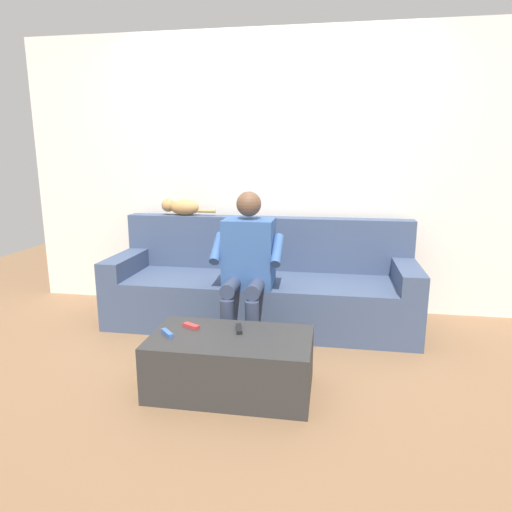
{
  "coord_description": "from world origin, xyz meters",
  "views": [
    {
      "loc": [
        -0.57,
        3.5,
        1.4
      ],
      "look_at": [
        0.0,
        0.14,
        0.64
      ],
      "focal_mm": 31.72,
      "sensor_mm": 36.0,
      "label": 1
    }
  ],
  "objects_px": {
    "remote_red": "(191,326)",
    "coffee_table": "(231,363)",
    "remote_black": "(239,329)",
    "remote_blue": "(167,333)",
    "cat_on_backrest": "(181,207)",
    "couch": "(261,289)",
    "person_solo_seated": "(248,259)"
  },
  "relations": [
    {
      "from": "coffee_table",
      "to": "person_solo_seated",
      "type": "distance_m",
      "value": 0.94
    },
    {
      "from": "couch",
      "to": "remote_red",
      "type": "height_order",
      "value": "couch"
    },
    {
      "from": "cat_on_backrest",
      "to": "remote_red",
      "type": "distance_m",
      "value": 1.55
    },
    {
      "from": "coffee_table",
      "to": "cat_on_backrest",
      "type": "height_order",
      "value": "cat_on_backrest"
    },
    {
      "from": "person_solo_seated",
      "to": "remote_blue",
      "type": "distance_m",
      "value": 0.96
    },
    {
      "from": "cat_on_backrest",
      "to": "remote_black",
      "type": "xyz_separation_m",
      "value": [
        -0.81,
        1.35,
        -0.59
      ]
    },
    {
      "from": "couch",
      "to": "cat_on_backrest",
      "type": "height_order",
      "value": "cat_on_backrest"
    },
    {
      "from": "remote_red",
      "to": "remote_black",
      "type": "bearing_deg",
      "value": 28.37
    },
    {
      "from": "cat_on_backrest",
      "to": "remote_red",
      "type": "xyz_separation_m",
      "value": [
        -0.5,
        1.35,
        -0.59
      ]
    },
    {
      "from": "coffee_table",
      "to": "remote_blue",
      "type": "distance_m",
      "value": 0.42
    },
    {
      "from": "coffee_table",
      "to": "person_solo_seated",
      "type": "xyz_separation_m",
      "value": [
        0.05,
        -0.81,
        0.46
      ]
    },
    {
      "from": "person_solo_seated",
      "to": "remote_red",
      "type": "height_order",
      "value": "person_solo_seated"
    },
    {
      "from": "remote_black",
      "to": "person_solo_seated",
      "type": "bearing_deg",
      "value": 171.72
    },
    {
      "from": "person_solo_seated",
      "to": "remote_red",
      "type": "distance_m",
      "value": 0.8
    },
    {
      "from": "cat_on_backrest",
      "to": "person_solo_seated",
      "type": "bearing_deg",
      "value": 139.17
    },
    {
      "from": "person_solo_seated",
      "to": "couch",
      "type": "bearing_deg",
      "value": -97.58
    },
    {
      "from": "coffee_table",
      "to": "remote_blue",
      "type": "xyz_separation_m",
      "value": [
        0.38,
        0.04,
        0.18
      ]
    },
    {
      "from": "remote_red",
      "to": "coffee_table",
      "type": "bearing_deg",
      "value": 8.85
    },
    {
      "from": "remote_black",
      "to": "remote_red",
      "type": "relative_size",
      "value": 1.17
    },
    {
      "from": "remote_black",
      "to": "remote_red",
      "type": "height_order",
      "value": "same"
    },
    {
      "from": "person_solo_seated",
      "to": "remote_black",
      "type": "bearing_deg",
      "value": 96.31
    },
    {
      "from": "remote_black",
      "to": "remote_blue",
      "type": "relative_size",
      "value": 1.1
    },
    {
      "from": "couch",
      "to": "remote_red",
      "type": "relative_size",
      "value": 21.8
    },
    {
      "from": "remote_red",
      "to": "couch",
      "type": "bearing_deg",
      "value": 103.7
    },
    {
      "from": "coffee_table",
      "to": "remote_red",
      "type": "distance_m",
      "value": 0.34
    },
    {
      "from": "coffee_table",
      "to": "remote_black",
      "type": "xyz_separation_m",
      "value": [
        -0.03,
        -0.1,
        0.18
      ]
    },
    {
      "from": "remote_black",
      "to": "remote_red",
      "type": "bearing_deg",
      "value": -104.11
    },
    {
      "from": "couch",
      "to": "person_solo_seated",
      "type": "height_order",
      "value": "person_solo_seated"
    },
    {
      "from": "remote_black",
      "to": "coffee_table",
      "type": "bearing_deg",
      "value": -32.06
    },
    {
      "from": "cat_on_backrest",
      "to": "remote_blue",
      "type": "relative_size",
      "value": 4.07
    },
    {
      "from": "remote_blue",
      "to": "remote_red",
      "type": "xyz_separation_m",
      "value": [
        -0.11,
        -0.13,
        -0.0
      ]
    },
    {
      "from": "person_solo_seated",
      "to": "remote_red",
      "type": "xyz_separation_m",
      "value": [
        0.23,
        0.72,
        -0.28
      ]
    }
  ]
}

